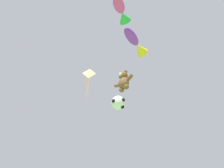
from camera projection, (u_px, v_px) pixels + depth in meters
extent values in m
ellipsoid|color=brown|center=(124.00, 83.00, 11.82)|extent=(0.77, 0.66, 0.94)
sphere|color=brown|center=(123.00, 76.00, 12.29)|extent=(0.65, 0.65, 0.65)
sphere|color=beige|center=(121.00, 75.00, 12.11)|extent=(0.27, 0.27, 0.27)
sphere|color=brown|center=(121.00, 75.00, 12.58)|extent=(0.26, 0.26, 0.26)
cylinder|color=brown|center=(118.00, 85.00, 12.23)|extent=(0.56, 0.25, 0.44)
sphere|color=brown|center=(122.00, 90.00, 11.64)|extent=(0.35, 0.35, 0.35)
sphere|color=brown|center=(125.00, 72.00, 12.33)|extent=(0.26, 0.26, 0.26)
cylinder|color=brown|center=(130.00, 78.00, 11.63)|extent=(0.56, 0.25, 0.44)
sphere|color=brown|center=(126.00, 87.00, 11.42)|extent=(0.35, 0.35, 0.35)
sphere|color=white|center=(118.00, 103.00, 11.51)|extent=(0.93, 0.93, 0.93)
sphere|color=black|center=(123.00, 100.00, 11.28)|extent=(0.26, 0.26, 0.26)
sphere|color=black|center=(120.00, 101.00, 11.91)|extent=(0.26, 0.26, 0.26)
sphere|color=black|center=(114.00, 101.00, 11.24)|extent=(0.26, 0.26, 0.26)
sphere|color=black|center=(122.00, 107.00, 11.25)|extent=(0.26, 0.26, 0.26)
ellipsoid|color=purple|center=(131.00, 37.00, 10.73)|extent=(0.85, 1.53, 0.50)
cone|color=yellow|center=(140.00, 49.00, 11.42)|extent=(0.88, 0.92, 0.74)
sphere|color=black|center=(127.00, 30.00, 10.53)|extent=(0.13, 0.13, 0.13)
ellipsoid|color=#E53F9E|center=(119.00, 5.00, 9.21)|extent=(0.88, 1.09, 0.47)
cone|color=green|center=(124.00, 17.00, 9.72)|extent=(0.85, 0.75, 0.70)
cube|color=orange|center=(89.00, 73.00, 15.54)|extent=(0.82, 0.88, 1.19)
cylinder|color=orange|center=(86.00, 86.00, 14.64)|extent=(0.03, 0.28, 2.14)
cylinder|color=orange|center=(88.00, 84.00, 14.51)|extent=(0.03, 0.03, 2.06)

